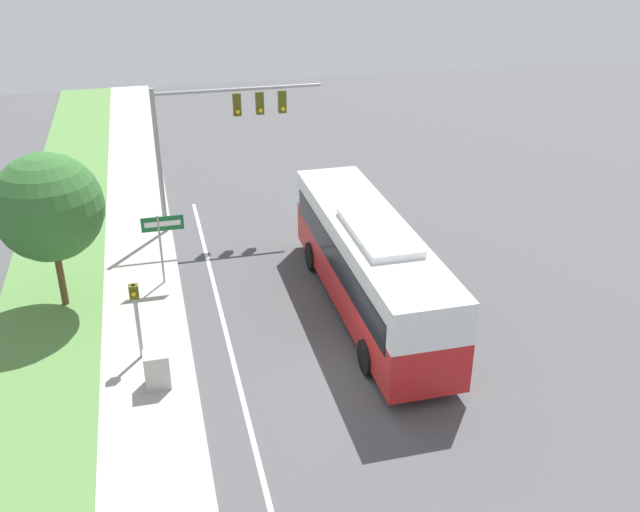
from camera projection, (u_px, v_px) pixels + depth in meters
name	position (u px, v px, depth m)	size (l,w,h in m)	color
ground_plane	(360.00, 376.00, 21.53)	(80.00, 80.00, 0.00)	#4C4C4F
sidewalk	(150.00, 406.00, 20.13)	(2.80, 80.00, 0.12)	#ADA89E
grass_verge	(30.00, 425.00, 19.43)	(3.60, 80.00, 0.10)	#568442
lane_divider_near	(241.00, 394.00, 20.73)	(0.14, 30.00, 0.01)	silver
bus	(369.00, 261.00, 24.15)	(2.61, 11.37, 3.52)	red
signal_gantry	(216.00, 124.00, 29.24)	(6.97, 0.41, 6.29)	#939399
pedestrian_signal	(136.00, 309.00, 21.49)	(0.28, 0.34, 2.65)	#939399
street_sign	(162.00, 235.00, 25.76)	(1.51, 0.08, 2.81)	#939399
utility_cabinet	(157.00, 369.00, 20.68)	(0.72, 0.63, 1.10)	#A8A8A3
roadside_tree	(48.00, 207.00, 23.58)	(3.66, 3.66, 5.51)	brown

